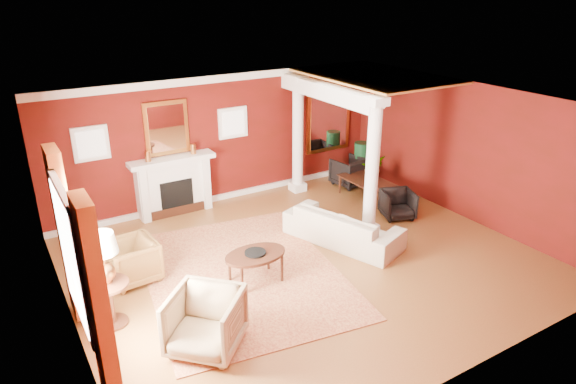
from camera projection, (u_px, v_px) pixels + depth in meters
ground at (306, 261)px, 9.43m from camera, size 8.00×8.00×0.00m
room_shell at (308, 157)px, 8.66m from camera, size 8.04×7.04×2.92m
fireplace at (174, 185)px, 11.18m from camera, size 1.85×0.42×1.29m
overmantel_mirror at (167, 128)px, 10.81m from camera, size 0.95×0.07×1.15m
flank_window_left at (91, 144)px, 10.11m from camera, size 0.70×0.07×0.70m
flank_window_right at (233, 123)px, 11.60m from camera, size 0.70×0.07×0.70m
left_window at (79, 264)px, 6.55m from camera, size 0.21×2.55×2.60m
column_front at (372, 167)px, 9.94m from camera, size 0.36×0.36×2.80m
column_back at (298, 134)px, 12.08m from camera, size 0.36×0.36×2.80m
header_beam at (326, 92)px, 10.75m from camera, size 0.30×3.20×0.32m
amber_ceiling at (374, 76)px, 11.09m from camera, size 2.30×3.40×0.04m
dining_mirror at (328, 119)px, 12.96m from camera, size 1.30×0.07×1.70m
chandelier at (373, 104)px, 11.39m from camera, size 0.60×0.62×0.75m
crown_trim at (221, 78)px, 11.09m from camera, size 8.00×0.08×0.16m
base_trim at (227, 196)px, 12.14m from camera, size 8.00×0.08×0.12m
rug at (243, 274)px, 9.01m from camera, size 3.78×4.68×0.02m
sofa at (343, 221)px, 9.96m from camera, size 1.44×2.41×0.91m
armchair_leopard at (131, 259)px, 8.67m from camera, size 0.82×0.86×0.83m
armchair_stripe at (205, 319)px, 7.02m from camera, size 1.28×1.28×0.96m
coffee_table at (255, 256)px, 8.61m from camera, size 1.08×1.08×0.54m
coffee_book at (252, 248)px, 8.54m from camera, size 0.15×0.04×0.21m
side_table at (105, 264)px, 7.32m from camera, size 0.61×0.61×1.51m
dining_table at (368, 184)px, 12.00m from camera, size 0.50×1.37×0.76m
dining_chair_near at (398, 203)px, 11.06m from camera, size 0.83×0.80×0.67m
dining_chair_far at (349, 170)px, 12.82m from camera, size 0.83×0.79×0.77m
green_urn at (361, 165)px, 13.18m from camera, size 0.42×0.42×1.00m
potted_plant at (373, 159)px, 11.75m from camera, size 0.68×0.71×0.45m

